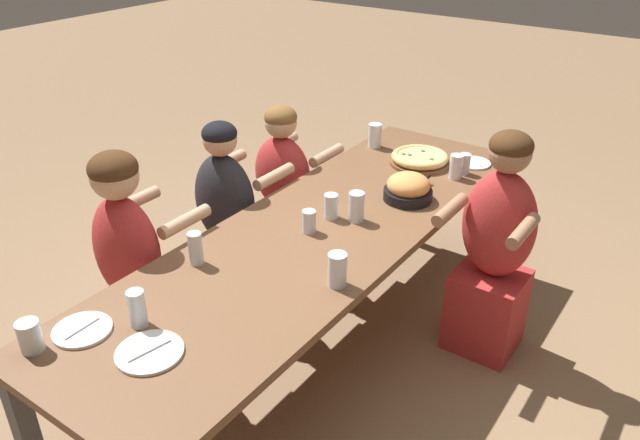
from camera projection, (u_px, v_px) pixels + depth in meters
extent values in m
plane|color=#896B4C|center=(320.00, 356.00, 3.24)|extent=(18.00, 18.00, 0.00)
cube|color=brown|center=(320.00, 233.00, 2.89)|extent=(2.80, 0.85, 0.04)
cube|color=#4C4C51|center=(492.00, 215.00, 3.85)|extent=(0.07, 0.07, 0.71)
cube|color=#4C4C51|center=(390.00, 186.00, 4.21)|extent=(0.07, 0.07, 0.71)
cylinder|color=brown|center=(419.00, 163.00, 3.54)|extent=(0.34, 0.34, 0.02)
torus|color=#DBB26B|center=(420.00, 157.00, 3.53)|extent=(0.32, 0.32, 0.04)
cylinder|color=#E5C675|center=(420.00, 158.00, 3.53)|extent=(0.27, 0.27, 0.04)
cylinder|color=#4C7A3D|center=(432.00, 159.00, 3.46)|extent=(0.02, 0.02, 0.01)
cylinder|color=#4C7A3D|center=(423.00, 151.00, 3.57)|extent=(0.02, 0.02, 0.01)
cylinder|color=#4C7A3D|center=(410.00, 155.00, 3.52)|extent=(0.02, 0.02, 0.01)
cylinder|color=#4C7A3D|center=(403.00, 154.00, 3.53)|extent=(0.02, 0.02, 0.01)
cylinder|color=black|center=(408.00, 195.00, 3.14)|extent=(0.25, 0.25, 0.05)
cylinder|color=black|center=(424.00, 180.00, 3.26)|extent=(0.11, 0.02, 0.02)
ellipsoid|color=#D68E4C|center=(408.00, 185.00, 3.11)|extent=(0.22, 0.22, 0.12)
cylinder|color=white|center=(473.00, 163.00, 3.54)|extent=(0.19, 0.19, 0.01)
cube|color=#B7B7BC|center=(473.00, 162.00, 3.54)|extent=(0.07, 0.13, 0.01)
cylinder|color=white|center=(82.00, 330.00, 2.22)|extent=(0.21, 0.21, 0.01)
cube|color=#B7B7BC|center=(82.00, 328.00, 2.22)|extent=(0.15, 0.02, 0.01)
cylinder|color=white|center=(150.00, 352.00, 2.12)|extent=(0.23, 0.23, 0.01)
cube|color=#B7B7BC|center=(149.00, 350.00, 2.11)|extent=(0.16, 0.04, 0.01)
cylinder|color=silver|center=(331.00, 206.00, 2.95)|extent=(0.07, 0.07, 0.12)
cylinder|color=silver|center=(331.00, 211.00, 2.96)|extent=(0.06, 0.06, 0.07)
cylinder|color=silver|center=(196.00, 248.00, 2.59)|extent=(0.06, 0.06, 0.14)
cylinder|color=silver|center=(196.00, 254.00, 2.60)|extent=(0.05, 0.05, 0.09)
cylinder|color=silver|center=(356.00, 207.00, 2.92)|extent=(0.07, 0.07, 0.14)
cylinder|color=silver|center=(375.00, 136.00, 3.74)|extent=(0.08, 0.08, 0.14)
cylinder|color=black|center=(375.00, 140.00, 3.75)|extent=(0.07, 0.07, 0.09)
cylinder|color=silver|center=(137.00, 308.00, 2.22)|extent=(0.06, 0.06, 0.14)
cylinder|color=black|center=(138.00, 315.00, 2.24)|extent=(0.06, 0.06, 0.09)
cylinder|color=silver|center=(337.00, 270.00, 2.45)|extent=(0.08, 0.08, 0.14)
cylinder|color=black|center=(337.00, 273.00, 2.45)|extent=(0.07, 0.07, 0.11)
cylinder|color=silver|center=(456.00, 167.00, 3.35)|extent=(0.07, 0.07, 0.13)
cylinder|color=black|center=(456.00, 170.00, 3.35)|extent=(0.06, 0.06, 0.10)
cylinder|color=silver|center=(30.00, 336.00, 2.11)|extent=(0.08, 0.08, 0.12)
cylinder|color=black|center=(31.00, 341.00, 2.12)|extent=(0.07, 0.07, 0.07)
cylinder|color=silver|center=(464.00, 164.00, 3.40)|extent=(0.06, 0.06, 0.12)
cylinder|color=silver|center=(309.00, 221.00, 2.83)|extent=(0.06, 0.06, 0.11)
cube|color=#B22D2D|center=(142.00, 337.00, 3.03)|extent=(0.32, 0.34, 0.44)
ellipsoid|color=#B22D2D|center=(127.00, 250.00, 2.79)|extent=(0.24, 0.36, 0.54)
sphere|color=tan|center=(114.00, 176.00, 2.62)|extent=(0.21, 0.21, 0.21)
ellipsoid|color=#422814|center=(113.00, 168.00, 2.60)|extent=(0.21, 0.21, 0.15)
cylinder|color=tan|center=(134.00, 202.00, 2.98)|extent=(0.28, 0.06, 0.06)
cylinder|color=tan|center=(185.00, 221.00, 2.80)|extent=(0.28, 0.06, 0.06)
cube|color=#232328|center=(231.00, 277.00, 3.49)|extent=(0.32, 0.34, 0.44)
ellipsoid|color=#232328|center=(225.00, 200.00, 3.26)|extent=(0.24, 0.36, 0.51)
sphere|color=tan|center=(220.00, 139.00, 3.10)|extent=(0.17, 0.17, 0.17)
ellipsoid|color=black|center=(219.00, 133.00, 3.08)|extent=(0.18, 0.18, 0.12)
cylinder|color=tan|center=(226.00, 162.00, 3.45)|extent=(0.28, 0.06, 0.06)
cylinder|color=tan|center=(274.00, 177.00, 3.27)|extent=(0.28, 0.06, 0.06)
cube|color=#B22D2D|center=(486.00, 309.00, 3.22)|extent=(0.32, 0.34, 0.44)
ellipsoid|color=#B22D2D|center=(499.00, 225.00, 2.98)|extent=(0.24, 0.36, 0.56)
sphere|color=#9E7051|center=(510.00, 153.00, 2.80)|extent=(0.19, 0.19, 0.19)
ellipsoid|color=#422814|center=(511.00, 145.00, 2.79)|extent=(0.20, 0.20, 0.14)
cylinder|color=#9E7051|center=(523.00, 231.00, 2.69)|extent=(0.28, 0.06, 0.06)
cylinder|color=#9E7051|center=(450.00, 210.00, 2.86)|extent=(0.28, 0.06, 0.06)
cube|color=#B22D2D|center=(284.00, 241.00, 3.84)|extent=(0.32, 0.34, 0.44)
ellipsoid|color=#B22D2D|center=(282.00, 174.00, 3.63)|extent=(0.24, 0.36, 0.46)
sphere|color=tan|center=(281.00, 122.00, 3.48)|extent=(0.18, 0.18, 0.18)
ellipsoid|color=brown|center=(281.00, 117.00, 3.46)|extent=(0.19, 0.19, 0.13)
cylinder|color=tan|center=(281.00, 143.00, 3.82)|extent=(0.28, 0.06, 0.06)
cylinder|color=tan|center=(327.00, 155.00, 3.65)|extent=(0.28, 0.06, 0.06)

